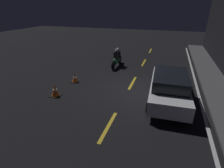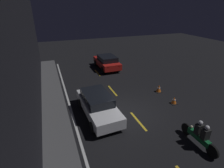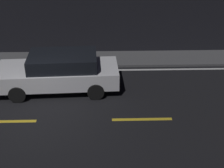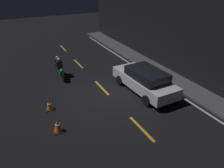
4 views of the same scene
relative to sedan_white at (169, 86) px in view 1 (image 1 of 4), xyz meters
The scene contains 11 objects.
ground_plane 2.32m from the sedan_white, 104.93° to the right, with size 56.00×56.00×0.00m, color black.
raised_curb 2.79m from the sedan_white, 102.07° to the left, with size 28.00×1.60×0.11m.
lane_dash_a 10.80m from the sedan_white, 168.70° to the right, with size 2.00×0.14×0.01m.
lane_dash_b 6.47m from the sedan_white, 160.80° to the right, with size 2.00×0.14×0.01m.
lane_dash_c 2.74m from the sedan_white, 126.51° to the right, with size 2.00×0.14×0.01m.
lane_dash_d 3.70m from the sedan_white, 35.70° to the right, with size 2.00×0.14×0.01m.
lane_solid_kerb 1.85m from the sedan_white, 109.57° to the left, with size 25.20×0.14×0.01m.
sedan_white is the anchor object (origin of this frame).
motorcycle 5.96m from the sedan_white, 138.00° to the right, with size 2.37×0.36×1.40m.
traffic_cone_near 5.59m from the sedan_white, 96.03° to the right, with size 0.48×0.48×0.52m.
traffic_cone_mid 5.78m from the sedan_white, 75.96° to the right, with size 0.50×0.50×0.62m.
Camera 1 is at (8.74, 1.89, 4.30)m, focal length 28.00 mm.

